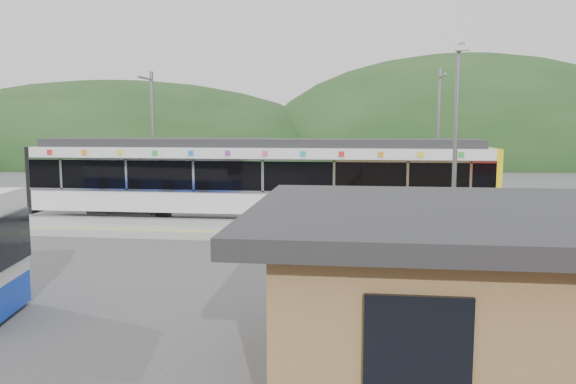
# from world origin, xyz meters

# --- Properties ---
(ground) EXTENTS (120.00, 120.00, 0.00)m
(ground) POSITION_xyz_m (0.00, 0.00, 0.00)
(ground) COLOR #4C4C4F
(ground) RESTS_ON ground
(hills) EXTENTS (146.00, 149.00, 26.00)m
(hills) POSITION_xyz_m (6.19, 5.29, 0.00)
(hills) COLOR #1E3D19
(hills) RESTS_ON ground
(platform) EXTENTS (26.00, 3.20, 0.30)m
(platform) POSITION_xyz_m (0.00, 3.30, 0.15)
(platform) COLOR #9E9E99
(platform) RESTS_ON ground
(yellow_line) EXTENTS (26.00, 0.10, 0.01)m
(yellow_line) POSITION_xyz_m (0.00, 2.00, 0.30)
(yellow_line) COLOR yellow
(yellow_line) RESTS_ON platform
(train) EXTENTS (20.44, 3.01, 3.74)m
(train) POSITION_xyz_m (-1.21, 6.00, 2.06)
(train) COLOR black
(train) RESTS_ON ground
(catenary_mast_west) EXTENTS (0.18, 1.80, 7.00)m
(catenary_mast_west) POSITION_xyz_m (-7.00, 8.56, 3.65)
(catenary_mast_west) COLOR slate
(catenary_mast_west) RESTS_ON ground
(catenary_mast_east) EXTENTS (0.18, 1.80, 7.00)m
(catenary_mast_east) POSITION_xyz_m (7.00, 8.56, 3.65)
(catenary_mast_east) COLOR slate
(catenary_mast_east) RESTS_ON ground
(station_shelter) EXTENTS (9.20, 6.20, 3.00)m
(station_shelter) POSITION_xyz_m (6.00, -9.01, 1.55)
(station_shelter) COLOR olive
(station_shelter) RESTS_ON ground
(lamp_post) EXTENTS (0.36, 1.13, 6.44)m
(lamp_post) POSITION_xyz_m (5.79, -3.42, 3.83)
(lamp_post) COLOR slate
(lamp_post) RESTS_ON ground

